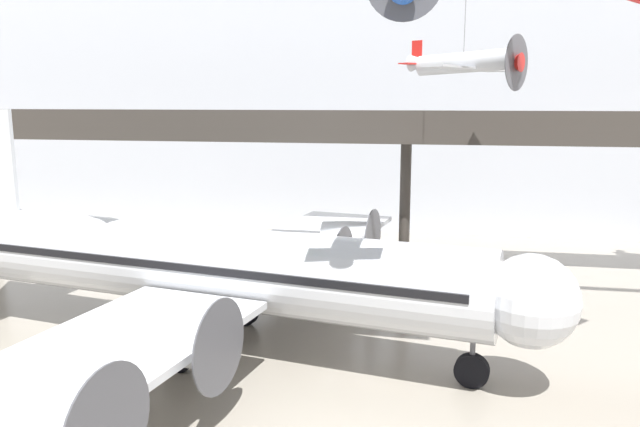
{
  "coord_description": "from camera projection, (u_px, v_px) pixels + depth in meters",
  "views": [
    {
      "loc": [
        1.86,
        -15.53,
        10.63
      ],
      "look_at": [
        -2.22,
        6.41,
        6.51
      ],
      "focal_mm": 35.0,
      "sensor_mm": 36.0,
      "label": 1
    }
  ],
  "objects": [
    {
      "name": "airliner_silver_main",
      "position": [
        205.0,
        267.0,
        26.72
      ],
      "size": [
        30.27,
        34.8,
        10.14
      ],
      "rotation": [
        0.0,
        0.0,
        -0.18
      ],
      "color": "silver",
      "rests_on": "ground"
    },
    {
      "name": "mezzanine_walkway",
      "position": [
        406.0,
        137.0,
        38.59
      ],
      "size": [
        110.0,
        3.2,
        9.95
      ],
      "color": "#38332D",
      "rests_on": "ground"
    },
    {
      "name": "suspended_plane_silver_racer",
      "position": [
        463.0,
        63.0,
        31.01
      ],
      "size": [
        6.31,
        7.05,
        11.34
      ],
      "rotation": [
        0.0,
        0.0,
        5.78
      ],
      "color": "silver"
    },
    {
      "name": "hangar_back_wall",
      "position": [
        415.0,
        53.0,
        49.11
      ],
      "size": [
        140.0,
        3.0,
        28.34
      ],
      "color": "silver",
      "rests_on": "ground"
    }
  ]
}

